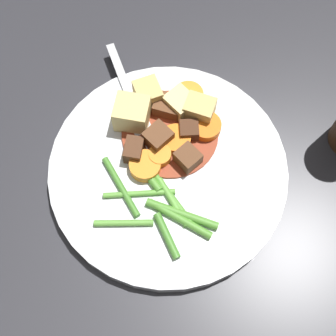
{
  "coord_description": "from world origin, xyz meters",
  "views": [
    {
      "loc": [
        -0.2,
        -0.05,
        0.53
      ],
      "look_at": [
        0.0,
        0.0,
        0.02
      ],
      "focal_mm": 52.58,
      "sensor_mm": 36.0,
      "label": 1
    }
  ],
  "objects_px": {
    "dinner_plate": "(168,171)",
    "carrot_slice_2": "(189,96)",
    "meat_chunk_4": "(189,131)",
    "potato_chunk_3": "(132,114)",
    "meat_chunk_2": "(158,138)",
    "fork": "(134,107)",
    "carrot_slice_4": "(206,127)",
    "carrot_slice_1": "(160,156)",
    "potato_chunk_2": "(199,110)",
    "potato_chunk_0": "(180,104)",
    "potato_chunk_1": "(148,94)",
    "carrot_slice_3": "(145,166)",
    "meat_chunk_0": "(168,106)",
    "carrot_slice_0": "(178,140)",
    "meat_chunk_1": "(188,158)",
    "meat_chunk_3": "(134,150)"
  },
  "relations": [
    {
      "from": "meat_chunk_3",
      "to": "meat_chunk_4",
      "type": "bearing_deg",
      "value": -52.88
    },
    {
      "from": "carrot_slice_4",
      "to": "meat_chunk_0",
      "type": "relative_size",
      "value": 1.12
    },
    {
      "from": "meat_chunk_1",
      "to": "meat_chunk_3",
      "type": "bearing_deg",
      "value": 95.74
    },
    {
      "from": "carrot_slice_4",
      "to": "meat_chunk_2",
      "type": "relative_size",
      "value": 1.28
    },
    {
      "from": "carrot_slice_1",
      "to": "meat_chunk_2",
      "type": "height_order",
      "value": "meat_chunk_2"
    },
    {
      "from": "dinner_plate",
      "to": "meat_chunk_1",
      "type": "xyz_separation_m",
      "value": [
        0.01,
        -0.02,
        0.02
      ]
    },
    {
      "from": "meat_chunk_1",
      "to": "meat_chunk_3",
      "type": "xyz_separation_m",
      "value": [
        -0.01,
        0.06,
        -0.0
      ]
    },
    {
      "from": "carrot_slice_4",
      "to": "carrot_slice_1",
      "type": "bearing_deg",
      "value": 139.85
    },
    {
      "from": "dinner_plate",
      "to": "carrot_slice_2",
      "type": "distance_m",
      "value": 0.09
    },
    {
      "from": "carrot_slice_2",
      "to": "meat_chunk_2",
      "type": "distance_m",
      "value": 0.07
    },
    {
      "from": "dinner_plate",
      "to": "meat_chunk_4",
      "type": "xyz_separation_m",
      "value": [
        0.05,
        -0.01,
        0.02
      ]
    },
    {
      "from": "carrot_slice_2",
      "to": "meat_chunk_3",
      "type": "distance_m",
      "value": 0.1
    },
    {
      "from": "carrot_slice_1",
      "to": "potato_chunk_3",
      "type": "relative_size",
      "value": 0.66
    },
    {
      "from": "carrot_slice_3",
      "to": "potato_chunk_3",
      "type": "distance_m",
      "value": 0.06
    },
    {
      "from": "meat_chunk_2",
      "to": "potato_chunk_0",
      "type": "bearing_deg",
      "value": -14.65
    },
    {
      "from": "carrot_slice_4",
      "to": "carrot_slice_2",
      "type": "bearing_deg",
      "value": 39.9
    },
    {
      "from": "potato_chunk_2",
      "to": "potato_chunk_0",
      "type": "bearing_deg",
      "value": 83.26
    },
    {
      "from": "carrot_slice_2",
      "to": "meat_chunk_3",
      "type": "height_order",
      "value": "meat_chunk_3"
    },
    {
      "from": "carrot_slice_2",
      "to": "potato_chunk_3",
      "type": "relative_size",
      "value": 0.92
    },
    {
      "from": "dinner_plate",
      "to": "meat_chunk_2",
      "type": "distance_m",
      "value": 0.04
    },
    {
      "from": "dinner_plate",
      "to": "potato_chunk_1",
      "type": "height_order",
      "value": "potato_chunk_1"
    },
    {
      "from": "meat_chunk_3",
      "to": "potato_chunk_3",
      "type": "bearing_deg",
      "value": 18.69
    },
    {
      "from": "meat_chunk_1",
      "to": "meat_chunk_4",
      "type": "bearing_deg",
      "value": 11.84
    },
    {
      "from": "potato_chunk_0",
      "to": "potato_chunk_2",
      "type": "xyz_separation_m",
      "value": [
        -0.0,
        -0.02,
        0.0
      ]
    },
    {
      "from": "carrot_slice_2",
      "to": "potato_chunk_3",
      "type": "distance_m",
      "value": 0.07
    },
    {
      "from": "carrot_slice_0",
      "to": "carrot_slice_4",
      "type": "xyz_separation_m",
      "value": [
        0.02,
        -0.03,
        0.0
      ]
    },
    {
      "from": "dinner_plate",
      "to": "meat_chunk_3",
      "type": "relative_size",
      "value": 10.13
    },
    {
      "from": "carrot_slice_0",
      "to": "fork",
      "type": "bearing_deg",
      "value": 63.55
    },
    {
      "from": "carrot_slice_1",
      "to": "potato_chunk_1",
      "type": "distance_m",
      "value": 0.08
    },
    {
      "from": "carrot_slice_0",
      "to": "meat_chunk_3",
      "type": "xyz_separation_m",
      "value": [
        -0.03,
        0.04,
        0.0
      ]
    },
    {
      "from": "potato_chunk_1",
      "to": "meat_chunk_3",
      "type": "relative_size",
      "value": 1.14
    },
    {
      "from": "meat_chunk_0",
      "to": "meat_chunk_3",
      "type": "distance_m",
      "value": 0.07
    },
    {
      "from": "meat_chunk_4",
      "to": "fork",
      "type": "distance_m",
      "value": 0.07
    },
    {
      "from": "carrot_slice_0",
      "to": "meat_chunk_1",
      "type": "relative_size",
      "value": 1.37
    },
    {
      "from": "dinner_plate",
      "to": "meat_chunk_1",
      "type": "height_order",
      "value": "meat_chunk_1"
    },
    {
      "from": "carrot_slice_3",
      "to": "meat_chunk_1",
      "type": "height_order",
      "value": "meat_chunk_1"
    },
    {
      "from": "dinner_plate",
      "to": "meat_chunk_0",
      "type": "xyz_separation_m",
      "value": [
        0.07,
        0.02,
        0.02
      ]
    },
    {
      "from": "potato_chunk_0",
      "to": "meat_chunk_0",
      "type": "relative_size",
      "value": 0.99
    },
    {
      "from": "potato_chunk_1",
      "to": "fork",
      "type": "relative_size",
      "value": 0.2
    },
    {
      "from": "carrot_slice_2",
      "to": "carrot_slice_4",
      "type": "xyz_separation_m",
      "value": [
        -0.03,
        -0.03,
        0.0
      ]
    },
    {
      "from": "meat_chunk_2",
      "to": "meat_chunk_4",
      "type": "xyz_separation_m",
      "value": [
        0.02,
        -0.03,
        -0.0
      ]
    },
    {
      "from": "meat_chunk_1",
      "to": "carrot_slice_4",
      "type": "bearing_deg",
      "value": -12.57
    },
    {
      "from": "dinner_plate",
      "to": "meat_chunk_4",
      "type": "relative_size",
      "value": 12.65
    },
    {
      "from": "dinner_plate",
      "to": "meat_chunk_1",
      "type": "distance_m",
      "value": 0.03
    },
    {
      "from": "potato_chunk_1",
      "to": "meat_chunk_4",
      "type": "relative_size",
      "value": 1.42
    },
    {
      "from": "meat_chunk_0",
      "to": "meat_chunk_4",
      "type": "xyz_separation_m",
      "value": [
        -0.02,
        -0.03,
        -0.0
      ]
    },
    {
      "from": "potato_chunk_1",
      "to": "meat_chunk_0",
      "type": "xyz_separation_m",
      "value": [
        -0.01,
        -0.03,
        -0.0
      ]
    },
    {
      "from": "carrot_slice_4",
      "to": "potato_chunk_2",
      "type": "relative_size",
      "value": 1.06
    },
    {
      "from": "carrot_slice_3",
      "to": "potato_chunk_1",
      "type": "height_order",
      "value": "potato_chunk_1"
    },
    {
      "from": "carrot_slice_1",
      "to": "meat_chunk_4",
      "type": "bearing_deg",
      "value": -32.24
    }
  ]
}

